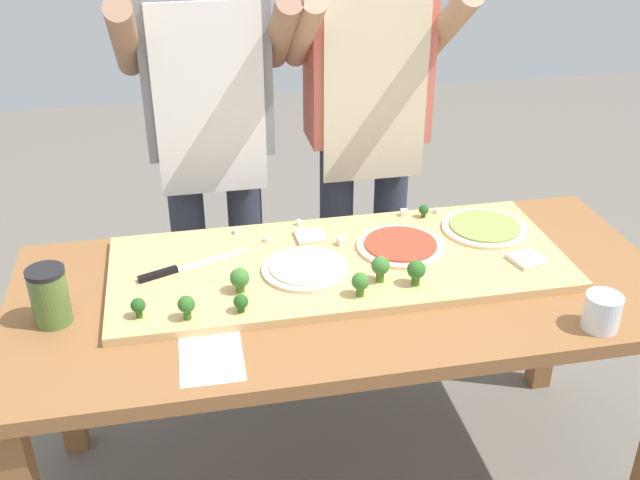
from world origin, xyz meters
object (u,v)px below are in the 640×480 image
Objects in this scene: sauce_jar at (49,296)px; broccoli_floret_center_right at (240,279)px; cook_left at (209,121)px; pizza_whole_pesto_green at (485,227)px; pizza_whole_white_garlic at (305,268)px; broccoli_floret_back_mid at (424,210)px; broccoli_floret_front_left at (380,267)px; cheese_crumble_f at (236,231)px; cheese_crumble_e at (436,211)px; cook_right at (367,110)px; cheese_crumble_d at (404,213)px; prep_table at (343,313)px; recipe_note at (211,359)px; broccoli_floret_front_right at (416,270)px; broccoli_floret_back_right at (360,282)px; cheese_crumble_b at (266,239)px; pizza_slice_far_right at (527,259)px; broccoli_floret_center_left at (186,305)px; flour_cup at (602,314)px; broccoli_floret_front_mid at (241,302)px; chefs_knife at (178,269)px; broccoli_floret_back_left at (138,306)px; cheese_crumble_a at (299,223)px; cheese_crumble_c at (341,241)px; pizza_slice_center at (310,236)px; pizza_whole_tomato_red at (401,246)px.

broccoli_floret_center_right is at bearing 1.11° from sauce_jar.
pizza_whole_pesto_green is at bearing -31.86° from cook_left.
broccoli_floret_back_mid is at bearing 30.41° from pizza_whole_white_garlic.
broccoli_floret_front_left is 0.50m from cheese_crumble_f.
cook_right reaches higher than cheese_crumble_e.
cook_right is (-0.04, 0.34, 0.22)m from cheese_crumble_d.
recipe_note is (-0.38, -0.26, 0.09)m from prep_table.
cook_left is (-0.39, 0.71, 0.19)m from broccoli_floret_front_left.
pizza_whole_white_garlic is at bearing 154.99° from broccoli_floret_front_right.
broccoli_floret_back_right reaches higher than cheese_crumble_e.
broccoli_floret_center_right is at bearing -93.66° from cheese_crumble_f.
cheese_crumble_b is 0.45m from cheese_crumble_d.
pizza_slice_far_right reaches higher than prep_table.
broccoli_floret_back_right reaches higher than broccoli_floret_center_left.
pizza_whole_white_garlic is 2.60× the size of flour_cup.
broccoli_floret_front_right is 0.98× the size of broccoli_floret_front_left.
broccoli_floret_front_mid reaches higher than pizza_slice_far_right.
broccoli_floret_back_left is at bearing -116.35° from chefs_knife.
cheese_crumble_c is (0.10, -0.15, 0.00)m from cheese_crumble_a.
cook_right is (0.77, 0.75, 0.20)m from broccoli_floret_back_left.
cook_right is at bearing 67.91° from cheese_crumble_c.
broccoli_floret_center_left is 0.04× the size of cook_left.
pizza_whole_pesto_green is 3.53× the size of broccoli_floret_front_left.
pizza_whole_white_garlic is at bearing 173.34° from pizza_slice_far_right.
broccoli_floret_back_left reaches higher than pizza_whole_pesto_green.
prep_table is 118.68× the size of cheese_crumble_a.
broccoli_floret_back_left is 1.14m from flour_cup.
cook_right is at bearing 0.00° from cook_left.
flour_cup is at bearing -72.25° from cheese_crumble_e.
cheese_crumble_a is 0.01× the size of cook_left.
prep_table is at bearing -28.20° from pizza_whole_white_garlic.
broccoli_floret_front_left reaches higher than cheese_crumble_f.
recipe_note is at bearing -142.39° from cheese_crumble_e.
pizza_slice_far_right is 1.31× the size of broccoli_floret_back_right.
broccoli_floret_center_right reaches higher than pizza_slice_center.
broccoli_floret_front_left is (0.19, -0.09, 0.04)m from pizza_whole_white_garlic.
pizza_whole_pesto_green is 0.56m from cheese_crumble_a.
broccoli_floret_center_right reaches higher than cheese_crumble_d.
cook_right reaches higher than broccoli_floret_back_mid.
pizza_whole_tomato_red is at bearing -93.57° from cook_right.
broccoli_floret_front_right reaches higher than pizza_slice_center.
cheese_crumble_d is (-0.25, 0.34, 0.00)m from pizza_slice_far_right.
pizza_whole_tomato_red is 0.49m from cheese_crumble_f.
broccoli_floret_center_right reaches higher than cheese_crumble_c.
pizza_whole_tomato_red is 0.27m from pizza_slice_center.
broccoli_floret_back_left is 3.96× the size of cheese_crumble_b.
cheese_crumble_a reaches higher than cheese_crumble_f.
chefs_knife is 0.51m from broccoli_floret_back_right.
cheese_crumble_d is 0.41m from cook_right.
broccoli_floret_center_left is 0.33× the size of recipe_note.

